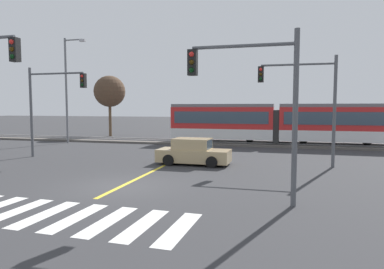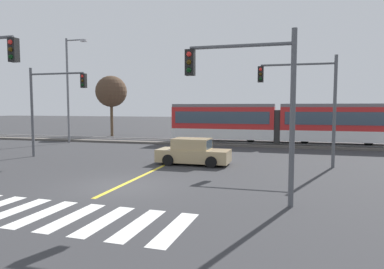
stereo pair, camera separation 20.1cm
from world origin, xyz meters
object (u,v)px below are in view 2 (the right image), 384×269
(traffic_light_mid_right, at_px, (307,93))
(traffic_light_near_right, at_px, (254,91))
(bare_tree_far_west, at_px, (111,92))
(street_lamp_west, at_px, (69,85))
(sedan_crossing, at_px, (193,152))
(light_rail_tram, at_px, (277,122))
(traffic_light_mid_left, at_px, (50,98))

(traffic_light_mid_right, height_order, traffic_light_near_right, traffic_light_mid_right)
(traffic_light_mid_right, xyz_separation_m, bare_tree_far_west, (-20.45, 15.13, 1.01))
(street_lamp_west, bearing_deg, sedan_crossing, -31.11)
(light_rail_tram, xyz_separation_m, bare_tree_far_west, (-18.58, 4.72, 3.05))
(traffic_light_near_right, distance_m, street_lamp_west, 24.42)
(light_rail_tram, distance_m, traffic_light_mid_right, 10.77)
(traffic_light_mid_right, bearing_deg, traffic_light_near_right, -104.34)
(sedan_crossing, bearing_deg, traffic_light_near_right, -60.56)
(traffic_light_mid_left, bearing_deg, sedan_crossing, -1.10)
(traffic_light_mid_right, height_order, traffic_light_mid_left, traffic_light_mid_right)
(traffic_light_near_right, bearing_deg, street_lamp_west, 139.12)
(traffic_light_near_right, xyz_separation_m, bare_tree_far_west, (-18.30, 23.52, 1.23))
(sedan_crossing, bearing_deg, traffic_light_mid_left, 178.90)
(sedan_crossing, xyz_separation_m, traffic_light_mid_right, (6.28, 1.07, 3.39))
(traffic_light_mid_right, distance_m, traffic_light_near_right, 8.67)
(traffic_light_mid_right, xyz_separation_m, traffic_light_near_right, (-2.15, -8.40, -0.22))
(traffic_light_mid_right, relative_size, bare_tree_far_west, 0.89)
(traffic_light_mid_right, bearing_deg, light_rail_tram, 100.21)
(traffic_light_mid_left, bearing_deg, bare_tree_far_west, 105.21)
(sedan_crossing, relative_size, traffic_light_mid_left, 0.71)
(light_rail_tram, distance_m, sedan_crossing, 12.37)
(traffic_light_near_right, bearing_deg, traffic_light_mid_left, 151.69)
(sedan_crossing, distance_m, traffic_light_mid_left, 10.34)
(light_rail_tram, bearing_deg, traffic_light_mid_right, -79.79)
(light_rail_tram, xyz_separation_m, traffic_light_near_right, (-0.27, -18.80, 1.82))
(traffic_light_mid_left, height_order, traffic_light_near_right, traffic_light_mid_left)
(sedan_crossing, bearing_deg, street_lamp_west, 148.89)
(sedan_crossing, bearing_deg, bare_tree_far_west, 131.17)
(traffic_light_near_right, height_order, bare_tree_far_west, bare_tree_far_west)
(bare_tree_far_west, bearing_deg, sedan_crossing, -48.83)
(light_rail_tram, height_order, traffic_light_mid_left, traffic_light_mid_left)
(sedan_crossing, height_order, traffic_light_near_right, traffic_light_near_right)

